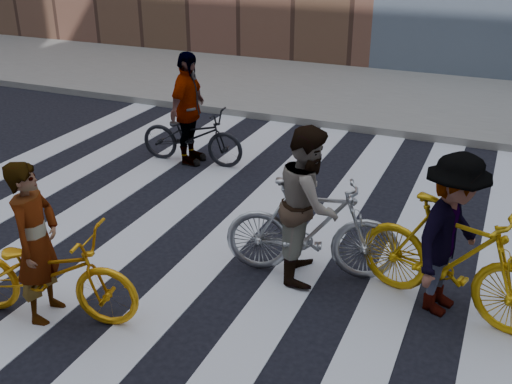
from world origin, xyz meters
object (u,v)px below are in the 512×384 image
Objects in this scene: bike_yellow_left at (46,273)px; bike_silver_mid at (312,228)px; bike_dark_rear at (192,136)px; rider_mid at (309,203)px; bike_yellow_right at (452,259)px; rider_rear at (188,109)px; rider_left at (37,242)px; rider_right at (450,235)px.

bike_yellow_left is 2.88m from bike_silver_mid.
rider_mid reaches higher than bike_dark_rear.
bike_dark_rear is (-2.96, 2.55, -0.12)m from bike_silver_mid.
bike_yellow_left is 4.13m from bike_yellow_right.
rider_rear is at bearing 85.80° from bike_dark_rear.
bike_yellow_right is at bearing -107.16° from rider_mid.
bike_yellow_left is 1.05× the size of rider_rear.
rider_left is at bearing 115.67° from bike_silver_mid.
bike_dark_rear is at bearing 35.17° from rider_mid.
bike_yellow_left is 1.09× the size of bike_dark_rear.
rider_left is at bearing -175.12° from bike_dark_rear.
bike_silver_mid is at bearing 103.49° from bike_yellow_right.
bike_yellow_left is 1.15× the size of rider_left.
bike_yellow_left is 4.10m from rider_right.
bike_yellow_right is at bearing -124.75° from bike_dark_rear.
rider_right is at bearing -124.75° from rider_rear.
rider_mid is at bearing 103.49° from rider_right.
bike_dark_rear is (-0.75, 4.40, -0.04)m from bike_yellow_left.
bike_silver_mid is 1.13× the size of rider_right.
bike_yellow_left is at bearing -173.85° from rider_rear.
bike_silver_mid is at bearing 103.36° from rider_right.
bike_yellow_left is 1.10× the size of rider_mid.
bike_dark_rear is 1.01× the size of rider_mid.
rider_left reaches higher than bike_silver_mid.
bike_dark_rear is at bearing 35.65° from bike_silver_mid.
bike_dark_rear is at bearing -2.81° from rider_left.
rider_mid is (-1.59, 0.10, 0.28)m from bike_yellow_right.
rider_left is at bearing 116.30° from rider_mid.
rider_right is (3.69, 1.74, 0.36)m from bike_yellow_left.
bike_silver_mid is 1.09× the size of bike_dark_rear.
bike_yellow_right reaches higher than bike_silver_mid.
rider_rear is (-2.96, 2.55, 0.04)m from rider_mid.
rider_rear reaches higher than rider_right.
rider_right is at bearing -107.40° from bike_silver_mid.
rider_left is (-0.05, 0.00, 0.34)m from bike_yellow_left.
bike_yellow_right is 5.28m from rider_rear.
bike_yellow_left is 0.96× the size of bike_yellow_right.
rider_right is (-0.05, 0.00, 0.26)m from bike_yellow_right.
bike_silver_mid reaches higher than bike_dark_rear.
rider_rear is at bearing -1.54° from bike_yellow_left.
rider_left reaches higher than bike_yellow_right.
bike_silver_mid is at bearing -135.00° from bike_dark_rear.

